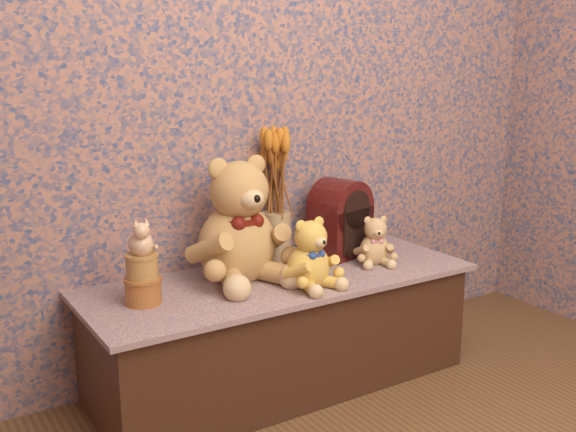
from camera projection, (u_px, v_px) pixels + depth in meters
name	position (u px, v px, depth m)	size (l,w,h in m)	color
display_shelf	(281.00, 331.00, 2.52)	(1.45, 0.56, 0.42)	#3C4E7C
teddy_large	(237.00, 214.00, 2.41)	(0.38, 0.45, 0.48)	#A97B41
teddy_medium	(308.00, 250.00, 2.35)	(0.21, 0.25, 0.26)	gold
teddy_small	(375.00, 238.00, 2.62)	(0.16, 0.19, 0.20)	tan
cathedral_radio	(340.00, 218.00, 2.71)	(0.23, 0.16, 0.32)	#3E0B0C
ceramic_vase	(277.00, 236.00, 2.67)	(0.11, 0.11, 0.19)	tan
dried_stalks	(277.00, 155.00, 2.60)	(0.24, 0.24, 0.45)	#C87020
biscuit_tin_lower	(143.00, 291.00, 2.20)	(0.12, 0.12, 0.09)	#AC8732
biscuit_tin_upper	(142.00, 267.00, 2.18)	(0.10, 0.10, 0.08)	#D3BB5C
cat_figurine	(140.00, 236.00, 2.15)	(0.09, 0.10, 0.13)	silver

